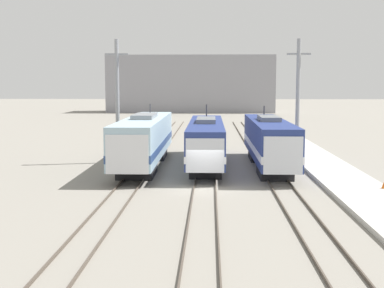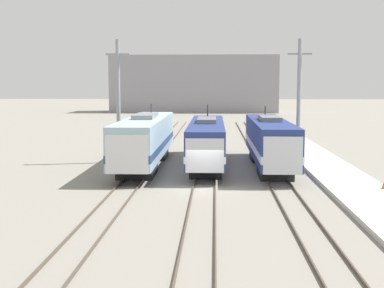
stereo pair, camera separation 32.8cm
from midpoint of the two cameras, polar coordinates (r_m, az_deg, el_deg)
name	(u,v)px [view 1 (the left image)]	position (r m, az deg, el deg)	size (l,w,h in m)	color
ground_plane	(205,189)	(35.26, 1.11, -4.80)	(400.00, 400.00, 0.00)	gray
rail_pair_far_left	(127,187)	(35.68, -7.16, -4.59)	(1.51, 120.00, 0.15)	#4C4238
rail_pair_center	(205,188)	(35.24, 1.11, -4.68)	(1.51, 120.00, 0.15)	#4C4238
rail_pair_far_right	(283,188)	(35.54, 9.42, -4.67)	(1.51, 120.00, 0.15)	#4C4238
locomotive_far_left	(144,140)	(44.20, -5.36, 0.42)	(3.13, 19.26, 5.06)	#232326
locomotive_center	(206,142)	(44.36, 1.29, 0.25)	(2.84, 18.72, 4.99)	black
locomotive_far_right	(269,142)	(43.58, 8.02, 0.22)	(2.84, 17.80, 4.92)	black
catenary_tower_left	(117,100)	(46.75, -8.17, 4.69)	(2.03, 0.35, 10.65)	gray
catenary_tower_right	(298,100)	(46.61, 11.02, 4.63)	(2.03, 0.35, 10.65)	gray
platform	(355,188)	(36.43, 16.77, -4.47)	(4.00, 120.00, 0.30)	#B7B5AD
depot_building	(191,84)	(129.61, -0.18, 6.42)	(39.48, 11.23, 13.46)	gray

